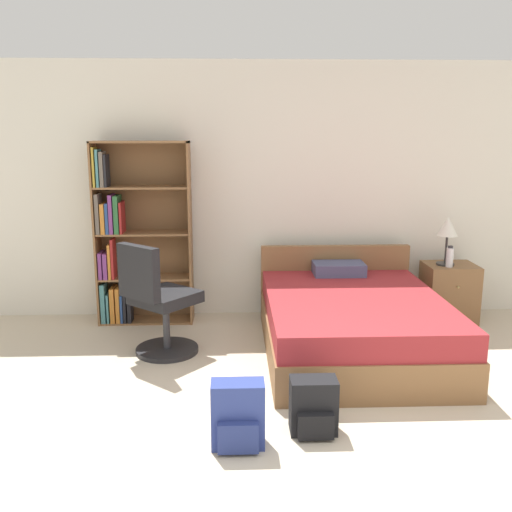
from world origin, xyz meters
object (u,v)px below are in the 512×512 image
at_px(bookshelf, 131,239).
at_px(table_lamp, 448,229).
at_px(backpack_black, 314,407).
at_px(backpack_blue, 238,417).
at_px(nightstand, 449,292).
at_px(bed, 352,322).
at_px(office_chair, 158,303).
at_px(water_bottle, 450,257).

height_order(bookshelf, table_lamp, bookshelf).
relative_size(bookshelf, table_lamp, 3.71).
bearing_deg(backpack_black, backpack_blue, -162.94).
bearing_deg(nightstand, backpack_blue, -133.19).
bearing_deg(bed, office_chair, -179.04).
bearing_deg(backpack_black, table_lamp, 52.99).
xyz_separation_m(nightstand, water_bottle, (-0.06, -0.11, 0.40)).
bearing_deg(nightstand, backpack_black, -127.91).
height_order(table_lamp, backpack_black, table_lamp).
height_order(table_lamp, water_bottle, table_lamp).
bearing_deg(water_bottle, office_chair, -165.69).
bearing_deg(nightstand, bed, -145.79).
xyz_separation_m(bed, water_bottle, (1.10, 0.68, 0.42)).
xyz_separation_m(bookshelf, water_bottle, (3.16, -0.21, -0.17)).
relative_size(bed, backpack_blue, 4.79).
bearing_deg(bookshelf, backpack_black, -56.15).
bearing_deg(table_lamp, bookshelf, 177.79).
bearing_deg(bookshelf, office_chair, -68.14).
relative_size(table_lamp, backpack_black, 1.35).
xyz_separation_m(office_chair, table_lamp, (2.78, 0.80, 0.48)).
relative_size(table_lamp, water_bottle, 2.29).
height_order(nightstand, backpack_blue, nightstand).
bearing_deg(table_lamp, water_bottle, -85.21).
relative_size(office_chair, nightstand, 1.70).
bearing_deg(bookshelf, water_bottle, -3.81).
distance_m(bed, table_lamp, 1.50).
relative_size(bed, nightstand, 3.41).
bearing_deg(nightstand, bookshelf, 178.16).
relative_size(nightstand, backpack_blue, 1.40).
bearing_deg(office_chair, nightstand, 16.02).
xyz_separation_m(bookshelf, backpack_blue, (1.04, -2.43, -0.66)).
distance_m(bed, backpack_blue, 1.84).
distance_m(nightstand, table_lamp, 0.66).
height_order(bed, table_lamp, table_lamp).
bearing_deg(table_lamp, backpack_black, -127.01).
bearing_deg(bed, bookshelf, 156.53).
relative_size(nightstand, table_lamp, 1.21).
height_order(bed, backpack_black, bed).
xyz_separation_m(nightstand, backpack_blue, (-2.18, -2.32, -0.10)).
bearing_deg(bookshelf, nightstand, -1.84).
height_order(bed, office_chair, office_chair).
bearing_deg(backpack_black, nightstand, 52.09).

